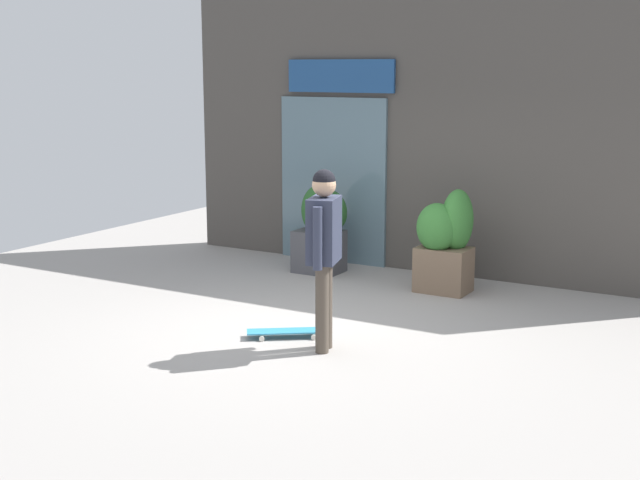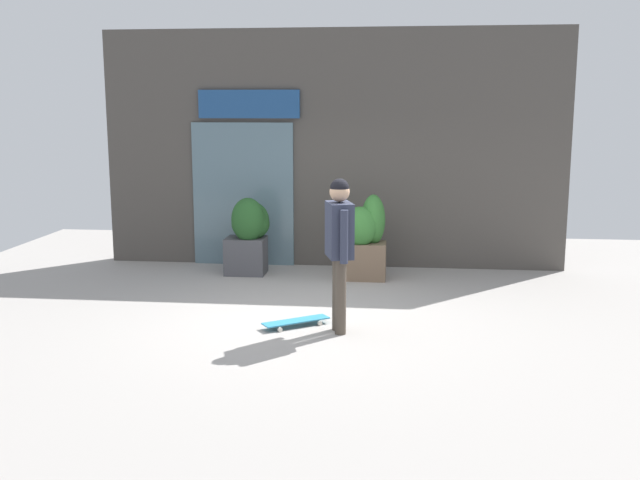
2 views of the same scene
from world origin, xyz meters
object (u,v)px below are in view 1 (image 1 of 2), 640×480
Objects in this scene: skateboarder at (324,240)px; skateboard at (287,332)px; planter_box_right at (323,223)px; planter_box_left at (446,240)px.

skateboarder is 2.27× the size of skateboard.
skateboard is 0.65× the size of planter_box_right.
planter_box_right reaches higher than skateboard.
planter_box_left is at bearing -140.52° from skateboard.
planter_box_left is (0.71, 2.55, 0.58)m from skateboard.
planter_box_left reaches higher than planter_box_right.
skateboarder reaches higher than skateboard.
planter_box_left reaches higher than skateboard.
skateboarder is 2.76m from planter_box_left.
planter_box_right is at bearing 175.67° from planter_box_left.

